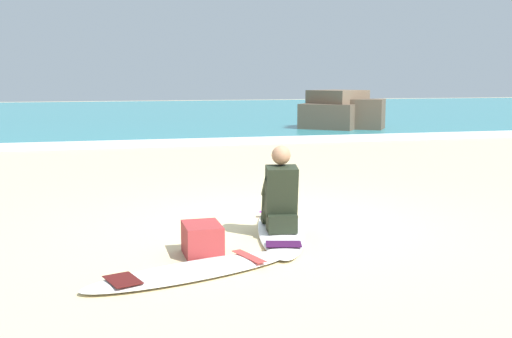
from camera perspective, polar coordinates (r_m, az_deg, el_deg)
ground_plane at (r=7.35m, az=1.72°, el=-5.19°), size 80.00×80.00×0.00m
sea at (r=29.70m, az=-10.48°, el=5.20°), size 80.00×28.00×0.10m
breaking_foam at (r=16.10m, az=-7.16°, el=2.50°), size 80.00×0.90×0.11m
surfboard_main at (r=7.00m, az=2.32°, el=-5.61°), size 1.12×2.55×0.08m
surfer_seated at (r=6.74m, az=2.29°, el=-2.68°), size 0.43×0.74×0.95m
surfboard_spare_near at (r=5.54m, az=-5.91°, el=-9.51°), size 2.14×1.16×0.08m
rock_outcrop_distant at (r=20.12m, az=8.06°, el=5.22°), size 2.96×2.42×1.34m
beach_bag at (r=6.07m, az=-5.09°, el=-6.66°), size 0.37×0.48×0.32m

